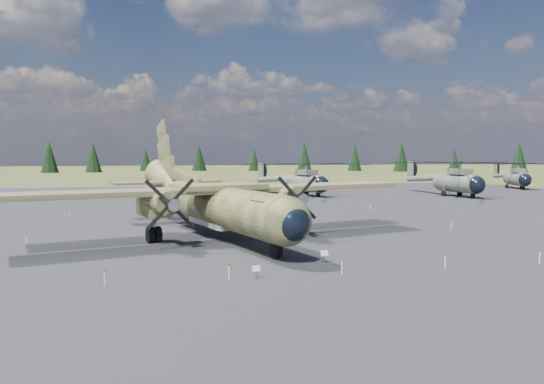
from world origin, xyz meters
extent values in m
plane|color=brown|center=(0.00, 0.00, 0.00)|extent=(500.00, 500.00, 0.00)
cube|color=#55555A|center=(0.00, 10.00, 0.00)|extent=(120.00, 120.00, 0.04)
cylinder|color=#3B4224|center=(-2.84, -0.92, 2.45)|extent=(8.18, 19.28, 2.99)
sphere|color=#3B4224|center=(-0.18, -10.14, 2.45)|extent=(3.62, 3.62, 2.93)
sphere|color=black|center=(-0.02, -10.71, 2.40)|extent=(2.66, 2.66, 2.15)
cube|color=black|center=(-0.65, -8.50, 3.25)|extent=(2.52, 2.23, 0.59)
cone|color=#3B4224|center=(-6.32, 11.19, 3.57)|extent=(4.84, 7.86, 4.49)
cube|color=#96989B|center=(-3.13, 0.11, 1.23)|extent=(3.72, 6.71, 0.53)
cube|color=#2E3A1E|center=(-2.98, -0.40, 3.68)|extent=(30.74, 12.04, 0.37)
cube|color=#3B4224|center=(-2.98, -0.40, 3.91)|extent=(7.22, 5.46, 0.37)
cylinder|color=#3B4224|center=(-7.51, -2.04, 3.09)|extent=(3.07, 5.78, 1.60)
cube|color=#3B4224|center=(-7.75, -1.22, 2.40)|extent=(2.54, 3.93, 0.85)
cone|color=gray|center=(-6.55, -5.37, 3.09)|extent=(1.04, 1.15, 0.81)
cylinder|color=black|center=(-7.75, -1.22, 0.59)|extent=(1.23, 1.39, 1.17)
cylinder|color=#3B4224|center=(1.72, 0.62, 3.09)|extent=(3.07, 5.78, 1.60)
cube|color=#3B4224|center=(1.48, 1.44, 2.40)|extent=(2.54, 3.93, 0.85)
cone|color=gray|center=(2.68, -2.72, 3.09)|extent=(1.04, 1.15, 0.81)
cylinder|color=black|center=(1.48, 1.44, 0.59)|extent=(1.23, 1.39, 1.17)
cube|color=#3B4224|center=(-5.20, 7.29, 4.21)|extent=(2.52, 7.83, 1.79)
cube|color=#2E3A1E|center=(-6.46, 11.70, 3.63)|extent=(10.49, 5.09, 0.23)
cylinder|color=gray|center=(-0.53, -8.91, 1.36)|extent=(0.18, 0.18, 0.96)
cylinder|color=black|center=(-0.53, -8.91, 0.59)|extent=(0.63, 1.06, 1.00)
cylinder|color=#67685B|center=(14.31, 37.14, 1.91)|extent=(5.39, 7.83, 2.58)
sphere|color=black|center=(15.83, 33.75, 1.86)|extent=(3.13, 3.13, 2.37)
sphere|color=#67685B|center=(12.79, 40.53, 1.91)|extent=(3.13, 3.13, 2.37)
cube|color=#67685B|center=(14.48, 36.77, 3.56)|extent=(2.95, 3.73, 0.77)
cylinder|color=gray|center=(14.48, 36.77, 4.33)|extent=(0.49, 0.49, 1.03)
cylinder|color=#67685B|center=(11.21, 44.06, 2.27)|extent=(4.39, 8.39, 1.48)
cube|color=#67685B|center=(9.63, 47.59, 3.56)|extent=(0.80, 1.41, 2.48)
cylinder|color=black|center=(9.96, 47.74, 3.56)|extent=(1.15, 2.47, 2.68)
cylinder|color=black|center=(15.57, 34.32, 0.41)|extent=(0.55, 0.76, 0.70)
cylinder|color=black|center=(12.53, 37.70, 0.41)|extent=(0.62, 0.88, 0.83)
cylinder|color=gray|center=(12.53, 37.70, 0.95)|extent=(0.19, 0.19, 1.50)
cylinder|color=black|center=(15.07, 38.84, 0.41)|extent=(0.62, 0.88, 0.83)
cylinder|color=gray|center=(15.07, 38.84, 0.95)|extent=(0.19, 0.19, 1.50)
cylinder|color=#67685B|center=(35.94, 30.69, 2.01)|extent=(3.69, 8.10, 2.71)
sphere|color=black|center=(36.44, 26.81, 1.95)|extent=(2.79, 2.79, 2.50)
sphere|color=#67685B|center=(35.44, 34.56, 2.01)|extent=(2.79, 2.79, 2.50)
cube|color=#67685B|center=(36.00, 30.26, 3.75)|extent=(2.27, 3.68, 0.81)
cylinder|color=gray|center=(36.00, 30.26, 4.56)|extent=(0.44, 0.44, 1.09)
cylinder|color=#67685B|center=(34.93, 38.60, 2.39)|extent=(2.08, 9.31, 1.55)
cube|color=#67685B|center=(34.41, 42.64, 3.75)|extent=(0.43, 1.54, 2.61)
cylinder|color=black|center=(34.79, 42.69, 3.75)|extent=(0.42, 2.81, 2.82)
cylinder|color=black|center=(36.35, 27.46, 0.43)|extent=(0.40, 0.77, 0.74)
cylinder|color=black|center=(34.32, 31.79, 0.43)|extent=(0.43, 0.90, 0.87)
cylinder|color=gray|center=(34.32, 31.79, 1.00)|extent=(0.17, 0.17, 1.57)
cylinder|color=black|center=(37.23, 32.17, 0.43)|extent=(0.43, 0.90, 0.87)
cylinder|color=gray|center=(37.23, 32.17, 1.00)|extent=(0.17, 0.17, 1.57)
cylinder|color=#67685B|center=(56.48, 44.73, 1.80)|extent=(4.25, 7.41, 2.44)
sphere|color=black|center=(55.53, 41.35, 1.75)|extent=(2.77, 2.77, 2.24)
sphere|color=#67685B|center=(57.44, 48.10, 1.80)|extent=(2.77, 2.77, 2.24)
cube|color=#67685B|center=(56.38, 44.35, 3.36)|extent=(2.44, 3.45, 0.73)
cylinder|color=gray|center=(56.38, 44.35, 4.09)|extent=(0.43, 0.43, 0.97)
cylinder|color=#67685B|center=(58.43, 51.62, 2.14)|extent=(3.05, 8.23, 1.39)
cube|color=#67685B|center=(59.42, 55.14, 3.36)|extent=(0.58, 1.37, 2.34)
cylinder|color=black|center=(59.75, 55.04, 3.36)|extent=(0.74, 2.45, 2.53)
cylinder|color=black|center=(55.69, 41.91, 0.39)|extent=(0.44, 0.71, 0.66)
cylinder|color=black|center=(55.54, 46.21, 0.39)|extent=(0.49, 0.83, 0.78)
cylinder|color=gray|center=(55.54, 46.21, 0.90)|extent=(0.17, 0.17, 1.41)
cylinder|color=black|center=(58.07, 45.50, 0.39)|extent=(0.49, 0.83, 0.78)
cylinder|color=gray|center=(58.07, 45.50, 0.90)|extent=(0.17, 0.17, 1.41)
cube|color=gray|center=(-2.61, -13.47, 0.27)|extent=(0.09, 0.09, 0.53)
cube|color=silver|center=(-2.61, -13.52, 0.52)|extent=(0.46, 0.27, 0.30)
cube|color=gray|center=(1.96, -10.54, 0.30)|extent=(0.10, 0.10, 0.59)
cube|color=silver|center=(1.96, -10.59, 0.58)|extent=(0.51, 0.30, 0.33)
cylinder|color=silver|center=(-10.00, -13.50, 0.40)|extent=(0.07, 0.07, 0.80)
cylinder|color=red|center=(-10.00, -13.50, 0.80)|extent=(0.12, 0.12, 0.10)
cylinder|color=silver|center=(-4.00, -13.50, 0.40)|extent=(0.07, 0.07, 0.80)
cylinder|color=red|center=(-4.00, -13.50, 0.80)|extent=(0.12, 0.12, 0.10)
cylinder|color=silver|center=(2.00, -13.50, 0.40)|extent=(0.07, 0.07, 0.80)
cylinder|color=red|center=(2.00, -13.50, 0.80)|extent=(0.12, 0.12, 0.10)
cylinder|color=silver|center=(8.00, -13.50, 0.40)|extent=(0.07, 0.07, 0.80)
cylinder|color=red|center=(8.00, -13.50, 0.80)|extent=(0.12, 0.12, 0.10)
cylinder|color=silver|center=(14.00, -13.50, 0.40)|extent=(0.07, 0.07, 0.80)
cylinder|color=red|center=(14.00, -13.50, 0.80)|extent=(0.12, 0.12, 0.10)
cylinder|color=silver|center=(-16.00, 16.00, 0.40)|extent=(0.07, 0.07, 0.80)
cylinder|color=red|center=(-16.00, 16.00, 0.80)|extent=(0.12, 0.12, 0.10)
cylinder|color=silver|center=(-8.00, 16.00, 0.40)|extent=(0.07, 0.07, 0.80)
cylinder|color=red|center=(-8.00, 16.00, 0.80)|extent=(0.12, 0.12, 0.10)
cylinder|color=silver|center=(0.00, 16.00, 0.40)|extent=(0.07, 0.07, 0.80)
cylinder|color=red|center=(0.00, 16.00, 0.80)|extent=(0.12, 0.12, 0.10)
cylinder|color=silver|center=(8.00, 16.00, 0.40)|extent=(0.07, 0.07, 0.80)
cylinder|color=red|center=(8.00, 16.00, 0.80)|extent=(0.12, 0.12, 0.10)
cylinder|color=silver|center=(16.00, 16.00, 0.40)|extent=(0.07, 0.07, 0.80)
cylinder|color=red|center=(16.00, 16.00, 0.80)|extent=(0.12, 0.12, 0.10)
cylinder|color=silver|center=(-16.50, 0.00, 0.40)|extent=(0.07, 0.07, 0.80)
cylinder|color=red|center=(-16.50, 0.00, 0.80)|extent=(0.12, 0.12, 0.10)
cylinder|color=silver|center=(16.50, 0.00, 0.40)|extent=(0.07, 0.07, 0.80)
cylinder|color=red|center=(16.50, 0.00, 0.80)|extent=(0.12, 0.12, 0.10)
cone|color=black|center=(115.24, 121.42, 5.23)|extent=(5.86, 5.86, 10.46)
cone|color=black|center=(92.52, 124.92, 3.92)|extent=(4.39, 4.39, 7.84)
cone|color=black|center=(78.87, 137.26, 5.34)|extent=(5.99, 5.99, 10.69)
cone|color=black|center=(64.45, 145.90, 4.96)|extent=(5.55, 5.55, 9.92)
cone|color=black|center=(48.45, 158.09, 5.34)|extent=(5.98, 5.98, 10.68)
cone|color=black|center=(28.22, 155.34, 4.03)|extent=(4.52, 4.52, 8.07)
cone|color=black|center=(8.16, 160.38, 4.92)|extent=(5.51, 5.51, 9.84)
cone|color=black|center=(-11.41, 163.10, 4.06)|extent=(4.54, 4.54, 8.11)
cone|color=black|center=(-28.67, 151.70, 5.03)|extent=(5.63, 5.63, 10.05)
cone|color=black|center=(-42.67, 150.71, 5.25)|extent=(5.88, 5.88, 10.50)
camera|label=1|loc=(-7.49, -39.64, 6.35)|focal=35.00mm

